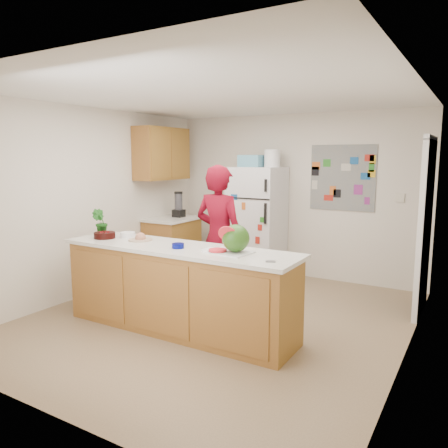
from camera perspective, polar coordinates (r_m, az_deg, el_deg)
The scene contains 26 objects.
floor at distance 5.17m, azimuth -0.71°, elevation -12.34°, with size 4.00×4.50×0.02m, color brown.
wall_back at distance 6.88m, azimuth 9.13°, elevation 3.63°, with size 4.00×0.02×2.50m, color beige.
wall_left at distance 6.14m, azimuth -16.99°, elevation 2.77°, with size 0.02×4.50×2.50m, color beige.
wall_right at distance 4.19m, azimuth 23.45°, elevation -0.18°, with size 0.02×4.50×2.50m, color beige.
ceiling at distance 4.87m, azimuth -0.77°, elevation 16.56°, with size 4.00×4.50×0.02m, color white.
doorway at distance 5.65m, azimuth 24.95°, elevation -0.51°, with size 0.03×0.85×2.04m, color black.
peninsula_base at distance 4.73m, azimuth -6.00°, elevation -8.61°, with size 2.60×0.62×0.88m, color brown.
peninsula_top at distance 4.62m, azimuth -6.09°, elevation -3.15°, with size 2.68×0.70×0.04m, color silver.
side_counter_base at distance 7.04m, azimuth -6.78°, elevation -2.96°, with size 0.60×0.80×0.86m, color brown.
side_counter_top at distance 6.96m, azimuth -6.84°, elevation 0.67°, with size 0.64×0.84×0.04m, color silver.
upper_cabinets at distance 6.93m, azimuth -8.11°, elevation 9.07°, with size 0.35×1.00×0.80m, color brown.
refrigerator at distance 6.76m, azimuth 4.31°, elevation 0.21°, with size 0.75×0.70×1.70m, color silver.
fridge_top_bin at distance 6.73m, azimuth 3.63°, elevation 8.22°, with size 0.35×0.28×0.18m, color #5999B2.
photo_collage at distance 6.60m, azimuth 15.21°, elevation 5.84°, with size 0.95×0.01×0.95m, color slate.
person at distance 5.27m, azimuth -0.62°, elevation -1.84°, with size 0.64×0.42×1.76m, color #5F0513.
blender_appliance at distance 7.00m, azimuth -5.95°, elevation 2.46°, with size 0.12×0.12×0.38m, color black.
cutting_board at distance 4.28m, azimuth 0.70°, elevation -3.70°, with size 0.41×0.31×0.01m, color white.
watermelon at distance 4.24m, azimuth 1.54°, elevation -1.88°, with size 0.27×0.27×0.27m, color #265C1A.
watermelon_slice at distance 4.28m, azimuth -0.84°, elevation -3.45°, with size 0.18×0.18×0.02m, color #BA2D33.
cherry_bowl at distance 5.22m, azimuth -15.33°, elevation -1.43°, with size 0.24×0.24×0.07m, color black.
white_bowl at distance 5.22m, azimuth -12.46°, elevation -1.37°, with size 0.17×0.17×0.06m, color white.
cobalt_bowl at distance 4.51m, azimuth -6.03°, elevation -2.85°, with size 0.13×0.13×0.05m, color #010759.
plate at distance 4.99m, azimuth -10.85°, elevation -2.03°, with size 0.27×0.27×0.02m, color #B8B191.
paper_towel at distance 4.35m, azimuth -1.44°, elevation -3.42°, with size 0.18×0.16×0.02m, color white.
keys at distance 3.92m, azimuth 6.09°, elevation -4.89°, with size 0.09×0.04×0.01m, color gray.
potted_plant at distance 5.40m, azimuth -15.89°, elevation 0.21°, with size 0.17×0.14×0.32m, color #1C460F.
Camera 1 is at (2.51, -4.12, 1.84)m, focal length 35.00 mm.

